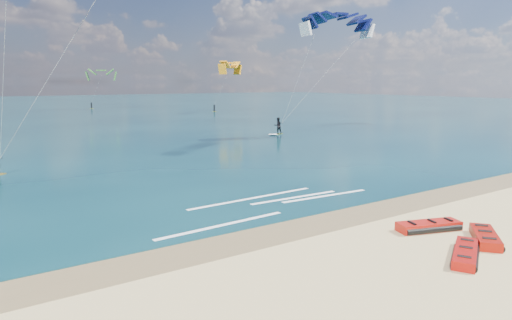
{
  "coord_description": "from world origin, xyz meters",
  "views": [
    {
      "loc": [
        -11.44,
        -11.39,
        6.13
      ],
      "look_at": [
        1.66,
        8.0,
        2.09
      ],
      "focal_mm": 32.0,
      "sensor_mm": 36.0,
      "label": 1
    }
  ],
  "objects": [
    {
      "name": "kitesurfer_far",
      "position": [
        22.73,
        28.5,
        7.83
      ],
      "size": [
        11.66,
        7.36,
        14.98
      ],
      "rotation": [
        0.0,
        0.0,
        0.43
      ],
      "color": "#8AB51B",
      "rests_on": "sea"
    },
    {
      "name": "shoreline_foam",
      "position": [
        1.78,
        6.67,
        0.04
      ],
      "size": [
        13.07,
        3.65,
        0.01
      ],
      "color": "white",
      "rests_on": "ground"
    },
    {
      "name": "ground",
      "position": [
        0.0,
        40.0,
        0.0
      ],
      "size": [
        320.0,
        320.0,
        0.0
      ],
      "primitive_type": "plane",
      "color": "tan",
      "rests_on": "ground"
    },
    {
      "name": "packed_kite_left",
      "position": [
        3.19,
        -2.9,
        0.0
      ],
      "size": [
        3.15,
        2.38,
        0.39
      ],
      "primitive_type": null,
      "rotation": [
        0.0,
        0.0,
        0.5
      ],
      "color": "#A90F09",
      "rests_on": "ground"
    },
    {
      "name": "kitesurfer_main",
      "position": [
        -7.05,
        19.12,
        8.48
      ],
      "size": [
        10.48,
        9.89,
        16.66
      ],
      "rotation": [
        0.0,
        0.0,
        0.7
      ],
      "color": "yellow",
      "rests_on": "sea"
    },
    {
      "name": "sea",
      "position": [
        0.0,
        104.0,
        0.02
      ],
      "size": [
        320.0,
        200.0,
        0.04
      ],
      "primitive_type": "cube",
      "color": "#092832",
      "rests_on": "ground"
    },
    {
      "name": "wet_sand_strip",
      "position": [
        0.0,
        3.0,
        0.0
      ],
      "size": [
        320.0,
        2.4,
        0.01
      ],
      "primitive_type": "cube",
      "color": "brown",
      "rests_on": "ground"
    },
    {
      "name": "packed_kite_mid",
      "position": [
        4.75,
        -0.31,
        0.0
      ],
      "size": [
        3.15,
        2.07,
        0.43
      ],
      "primitive_type": null,
      "rotation": [
        0.0,
        0.0,
        -0.33
      ],
      "color": "red",
      "rests_on": "ground"
    },
    {
      "name": "packed_kite_right",
      "position": [
        5.39,
        -2.37,
        0.0
      ],
      "size": [
        2.82,
        2.61,
        0.42
      ],
      "primitive_type": null,
      "rotation": [
        0.0,
        0.0,
        0.69
      ],
      "color": "#A01206",
      "rests_on": "ground"
    }
  ]
}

